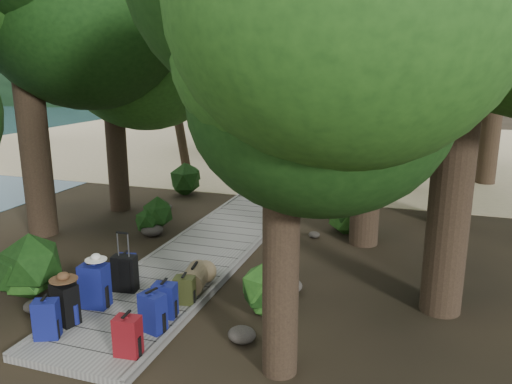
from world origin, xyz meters
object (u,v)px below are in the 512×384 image
(backpack_left_d, at_px, (126,265))
(kayak, at_px, (235,164))
(backpack_right_c, at_px, (165,298))
(sun_lounger, at_px, (375,169))
(lone_suitcase_on_sand, at_px, (306,171))
(backpack_right_d, at_px, (184,289))
(backpack_left_c, at_px, (95,284))
(suitcase_on_boardwalk, at_px, (125,273))
(backpack_left_a, at_px, (46,317))
(backpack_right_b, at_px, (153,310))
(duffel_right_khaki, at_px, (195,278))
(backpack_left_b, at_px, (65,302))
(backpack_right_a, at_px, (128,334))

(backpack_left_d, xyz_separation_m, kayak, (-2.08, 11.51, -0.22))
(backpack_right_c, bearing_deg, sun_lounger, 72.22)
(backpack_left_d, xyz_separation_m, lone_suitcase_on_sand, (1.27, 10.11, -0.04))
(backpack_left_d, bearing_deg, backpack_right_d, -31.29)
(backpack_left_c, distance_m, suitcase_on_boardwalk, 0.72)
(backpack_left_a, distance_m, backpack_right_d, 2.23)
(kayak, bearing_deg, backpack_right_b, -67.30)
(lone_suitcase_on_sand, distance_m, sun_lounger, 2.69)
(backpack_right_c, bearing_deg, backpack_left_d, 134.43)
(backpack_left_d, height_order, duffel_right_khaki, backpack_left_d)
(backpack_left_d, relative_size, lone_suitcase_on_sand, 0.81)
(backpack_right_d, relative_size, sun_lounger, 0.26)
(duffel_right_khaki, bearing_deg, backpack_left_b, -138.71)
(duffel_right_khaki, bearing_deg, backpack_right_c, -101.59)
(suitcase_on_boardwalk, relative_size, sun_lounger, 0.33)
(backpack_left_a, bearing_deg, backpack_left_d, 68.78)
(backpack_left_c, bearing_deg, backpack_left_b, -104.49)
(backpack_right_b, distance_m, backpack_right_d, 1.01)
(backpack_left_c, relative_size, suitcase_on_boardwalk, 1.25)
(backpack_left_b, height_order, backpack_right_a, backpack_left_b)
(backpack_right_b, height_order, sun_lounger, backpack_right_b)
(backpack_left_a, height_order, backpack_left_c, backpack_left_c)
(backpack_left_c, distance_m, backpack_right_a, 1.74)
(backpack_left_b, xyz_separation_m, backpack_right_c, (1.39, 0.70, -0.05))
(backpack_right_b, relative_size, backpack_right_c, 1.08)
(duffel_right_khaki, bearing_deg, backpack_right_a, -99.70)
(backpack_right_a, xyz_separation_m, backpack_right_b, (-0.00, 0.70, 0.02))
(backpack_left_d, xyz_separation_m, backpack_right_d, (1.54, -0.59, -0.00))
(backpack_left_c, relative_size, duffel_right_khaki, 1.24)
(backpack_right_d, bearing_deg, backpack_left_c, -167.30)
(lone_suitcase_on_sand, height_order, kayak, lone_suitcase_on_sand)
(backpack_left_b, distance_m, backpack_right_c, 1.56)
(backpack_left_c, distance_m, backpack_right_b, 1.40)
(backpack_left_a, distance_m, backpack_left_d, 2.28)
(backpack_left_b, xyz_separation_m, sun_lounger, (3.61, 13.16, -0.14))
(backpack_right_a, height_order, backpack_right_b, backpack_right_b)
(backpack_right_a, distance_m, sun_lounger, 13.80)
(backpack_left_a, distance_m, kayak, 13.96)
(backpack_left_d, xyz_separation_m, backpack_right_c, (1.45, -1.13, 0.05))
(kayak, distance_m, sun_lounger, 5.75)
(backpack_left_b, height_order, backpack_left_c, backpack_left_c)
(backpack_left_a, xyz_separation_m, sun_lounger, (3.58, 13.61, -0.11))
(backpack_left_a, bearing_deg, kayak, 75.52)
(suitcase_on_boardwalk, height_order, kayak, suitcase_on_boardwalk)
(backpack_left_a, height_order, kayak, backpack_left_a)
(backpack_right_b, distance_m, duffel_right_khaki, 1.55)
(backpack_right_b, distance_m, suitcase_on_boardwalk, 1.63)
(backpack_left_a, xyz_separation_m, backpack_right_a, (1.41, -0.02, -0.01))
(backpack_right_a, xyz_separation_m, suitcase_on_boardwalk, (-1.20, 1.81, 0.01))
(lone_suitcase_on_sand, bearing_deg, backpack_left_b, -97.30)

